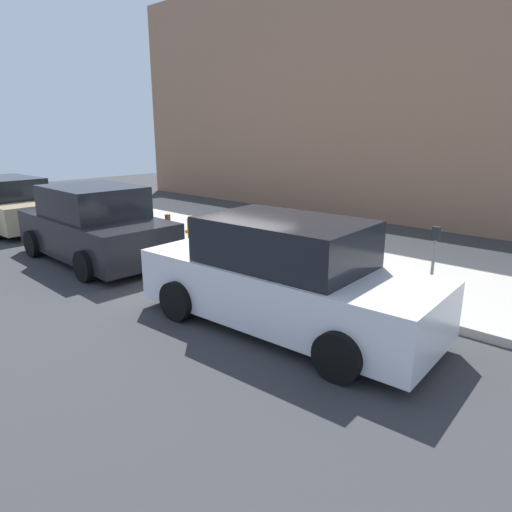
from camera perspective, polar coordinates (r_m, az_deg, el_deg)
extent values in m
plane|color=#333335|center=(10.14, -4.44, -1.37)|extent=(40.00, 40.00, 0.00)
cube|color=#ADA89E|center=(11.90, 4.34, 1.53)|extent=(18.00, 5.00, 0.14)
cube|color=#936B51|center=(16.73, 18.18, 19.00)|extent=(24.00, 3.00, 8.34)
cube|color=#9EA0A8|center=(8.39, 13.34, -1.67)|extent=(0.38, 0.27, 0.76)
cube|color=black|center=(8.39, 13.34, -1.67)|extent=(0.37, 0.07, 0.77)
cylinder|color=gray|center=(8.20, 14.49, 1.38)|extent=(0.02, 0.02, 0.21)
cylinder|color=gray|center=(8.32, 12.62, 1.70)|extent=(0.02, 0.02, 0.21)
cylinder|color=black|center=(8.24, 13.60, 2.24)|extent=(0.30, 0.05, 0.02)
cylinder|color=black|center=(8.44, 14.14, -4.17)|extent=(0.05, 0.02, 0.04)
cylinder|color=black|center=(8.56, 12.26, -3.77)|extent=(0.05, 0.02, 0.04)
cube|color=red|center=(8.62, 10.73, -1.57)|extent=(0.35, 0.25, 0.61)
cube|color=black|center=(8.62, 10.73, -1.57)|extent=(0.35, 0.06, 0.62)
cylinder|color=gray|center=(8.42, 11.66, 1.19)|extent=(0.02, 0.02, 0.30)
cylinder|color=gray|center=(8.57, 10.11, 1.52)|extent=(0.02, 0.02, 0.30)
cylinder|color=black|center=(8.46, 10.93, 2.33)|extent=(0.28, 0.04, 0.02)
cylinder|color=black|center=(8.62, 11.42, -3.57)|extent=(0.05, 0.02, 0.04)
cylinder|color=black|center=(8.78, 9.85, -3.14)|extent=(0.05, 0.02, 0.04)
cube|color=maroon|center=(8.93, 8.13, -0.82)|extent=(0.50, 0.21, 0.62)
cube|color=black|center=(8.93, 8.13, -0.82)|extent=(0.51, 0.04, 0.63)
cylinder|color=gray|center=(8.70, 9.43, 1.77)|extent=(0.02, 0.02, 0.28)
cylinder|color=gray|center=(8.93, 7.08, 2.22)|extent=(0.02, 0.02, 0.28)
cylinder|color=black|center=(8.78, 8.27, 2.90)|extent=(0.44, 0.03, 0.02)
cylinder|color=black|center=(8.90, 9.25, -2.86)|extent=(0.04, 0.02, 0.04)
cylinder|color=black|center=(9.13, 6.90, -2.29)|extent=(0.04, 0.02, 0.04)
cube|color=navy|center=(9.17, 5.22, 0.16)|extent=(0.39, 0.21, 0.76)
cube|color=black|center=(9.17, 5.22, 0.16)|extent=(0.39, 0.05, 0.77)
cylinder|color=gray|center=(8.95, 6.10, 3.02)|extent=(0.02, 0.02, 0.23)
cylinder|color=gray|center=(9.15, 4.51, 3.34)|extent=(0.02, 0.02, 0.23)
cylinder|color=black|center=(9.03, 5.31, 3.91)|extent=(0.32, 0.04, 0.02)
cylinder|color=black|center=(9.17, 5.97, -2.18)|extent=(0.04, 0.02, 0.04)
cylinder|color=black|center=(9.37, 4.38, -1.76)|extent=(0.04, 0.02, 0.04)
cube|color=black|center=(9.49, 3.12, 0.48)|extent=(0.37, 0.22, 0.68)
cube|color=black|center=(9.49, 3.12, 0.48)|extent=(0.37, 0.06, 0.69)
cylinder|color=gray|center=(9.29, 3.92, 3.17)|extent=(0.02, 0.02, 0.27)
cylinder|color=gray|center=(9.46, 2.42, 3.41)|extent=(0.02, 0.02, 0.27)
cylinder|color=black|center=(9.35, 3.17, 4.11)|extent=(0.30, 0.05, 0.02)
cylinder|color=black|center=(9.49, 3.86, -1.52)|extent=(0.05, 0.02, 0.04)
cylinder|color=black|center=(9.66, 2.34, -1.19)|extent=(0.05, 0.02, 0.04)
cube|color=#0F606B|center=(9.78, 0.92, 1.15)|extent=(0.42, 0.21, 0.74)
cube|color=black|center=(9.78, 0.92, 1.15)|extent=(0.42, 0.05, 0.76)
cylinder|color=gray|center=(9.56, 1.76, 3.96)|extent=(0.02, 0.02, 0.29)
cylinder|color=gray|center=(9.78, 0.12, 4.23)|extent=(0.02, 0.02, 0.29)
cylinder|color=black|center=(9.64, 0.93, 4.93)|extent=(0.36, 0.04, 0.02)
cylinder|color=black|center=(9.76, 1.74, -1.01)|extent=(0.04, 0.02, 0.04)
cylinder|color=black|center=(9.98, 0.09, -0.62)|extent=(0.04, 0.02, 0.04)
cube|color=#59601E|center=(10.13, -1.25, 1.11)|extent=(0.40, 0.22, 0.56)
cube|color=black|center=(10.13, -1.25, 1.11)|extent=(0.41, 0.04, 0.57)
cylinder|color=gray|center=(9.93, -0.54, 3.10)|extent=(0.02, 0.02, 0.22)
cylinder|color=gray|center=(10.15, -1.96, 3.38)|extent=(0.02, 0.02, 0.22)
cylinder|color=black|center=(10.02, -1.26, 3.84)|extent=(0.34, 0.03, 0.02)
cylinder|color=black|center=(10.08, -0.51, -0.47)|extent=(0.04, 0.02, 0.04)
cylinder|color=black|center=(10.31, -1.95, -0.11)|extent=(0.04, 0.02, 0.04)
cube|color=#9EA0A8|center=(10.49, -3.20, 1.45)|extent=(0.44, 0.25, 0.51)
cube|color=black|center=(10.49, -3.20, 1.45)|extent=(0.43, 0.08, 0.52)
cylinder|color=gray|center=(10.28, -2.46, 3.49)|extent=(0.02, 0.02, 0.30)
cylinder|color=gray|center=(10.51, -4.00, 3.73)|extent=(0.02, 0.02, 0.30)
cylinder|color=black|center=(10.37, -3.25, 4.43)|extent=(0.36, 0.06, 0.02)
cylinder|color=black|center=(10.43, -2.40, 0.07)|extent=(0.05, 0.02, 0.04)
cylinder|color=black|center=(10.66, -3.95, 0.39)|extent=(0.05, 0.02, 0.04)
cube|color=red|center=(10.86, -4.89, 2.12)|extent=(0.39, 0.23, 0.59)
cube|color=black|center=(10.86, -4.89, 2.12)|extent=(0.39, 0.05, 0.60)
cylinder|color=gray|center=(10.68, -4.32, 3.63)|extent=(0.02, 0.02, 0.04)
cylinder|color=gray|center=(10.90, -5.52, 3.84)|extent=(0.02, 0.02, 0.04)
cylinder|color=black|center=(10.78, -4.93, 3.84)|extent=(0.32, 0.04, 0.02)
cylinder|color=black|center=(10.81, -4.23, 0.60)|extent=(0.04, 0.02, 0.04)
cylinder|color=black|center=(11.04, -5.46, 0.88)|extent=(0.04, 0.02, 0.04)
cylinder|color=#D89E0C|center=(11.50, -8.05, 2.80)|extent=(0.20, 0.20, 0.60)
sphere|color=#D89E0C|center=(11.43, -8.11, 4.50)|extent=(0.21, 0.21, 0.21)
cylinder|color=#D89E0C|center=(11.60, -8.53, 3.05)|extent=(0.09, 0.10, 0.09)
cylinder|color=#D89E0C|center=(11.38, -7.57, 2.84)|extent=(0.09, 0.10, 0.09)
cylinder|color=brown|center=(11.97, -10.90, 3.45)|extent=(0.14, 0.14, 0.71)
cylinder|color=slate|center=(8.18, 21.13, -1.68)|extent=(0.05, 0.05, 1.05)
cube|color=#1E2328|center=(8.03, 21.57, 2.66)|extent=(0.12, 0.09, 0.22)
cube|color=silver|center=(6.94, 3.46, -4.25)|extent=(4.74, 1.94, 0.83)
cube|color=black|center=(6.72, 3.57, 1.83)|extent=(2.50, 1.69, 0.68)
cylinder|color=black|center=(7.37, -9.76, -5.52)|extent=(0.65, 0.25, 0.64)
cylinder|color=black|center=(8.51, -1.01, -2.38)|extent=(0.65, 0.25, 0.64)
cylinder|color=black|center=(5.67, 10.24, -12.20)|extent=(0.65, 0.25, 0.64)
cylinder|color=black|center=(7.10, 17.15, -6.83)|extent=(0.65, 0.25, 0.64)
cube|color=black|center=(11.17, -19.35, 2.55)|extent=(4.35, 1.98, 0.85)
cube|color=black|center=(11.03, -19.71, 6.45)|extent=(2.28, 1.77, 0.69)
cylinder|color=black|center=(12.08, -26.04, 1.40)|extent=(0.65, 0.24, 0.64)
cylinder|color=black|center=(12.80, -18.23, 2.93)|extent=(0.65, 0.24, 0.64)
cylinder|color=black|center=(9.68, -20.54, -1.18)|extent=(0.65, 0.24, 0.64)
cylinder|color=black|center=(10.57, -11.42, 0.86)|extent=(0.65, 0.24, 0.64)
cube|color=tan|center=(16.08, -28.68, 5.07)|extent=(4.69, 1.93, 0.75)
cube|color=black|center=(15.99, -28.99, 7.46)|extent=(2.46, 1.74, 0.61)
cylinder|color=black|center=(17.77, -27.48, 5.29)|extent=(0.64, 0.23, 0.64)
cylinder|color=black|center=(15.15, -23.36, 4.29)|extent=(0.64, 0.23, 0.64)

